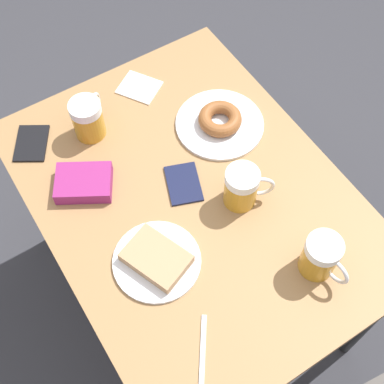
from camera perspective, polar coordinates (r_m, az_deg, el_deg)
ground_plane at (r=2.10m, az=0.00°, el=-10.39°), size 8.00×8.00×0.00m
table at (r=1.50m, az=0.00°, el=-1.58°), size 0.78×1.05×0.72m
plate_with_cake at (r=1.35m, az=-3.80°, el=-7.20°), size 0.22×0.22×0.04m
plate_with_donut at (r=1.57m, az=2.98°, el=7.51°), size 0.26×0.26×0.05m
beer_mug_left at (r=1.39m, az=5.38°, el=0.51°), size 0.12×0.09×0.12m
beer_mug_center at (r=1.33m, az=13.61°, el=-6.73°), size 0.09×0.13×0.12m
beer_mug_right at (r=1.54m, az=-11.02°, el=7.74°), size 0.11×0.11×0.12m
napkin_folded at (r=1.68m, az=-5.64°, el=11.04°), size 0.15×0.15×0.00m
fork at (r=1.28m, az=1.14°, el=-16.94°), size 0.12×0.16×0.00m
passport_near_edge at (r=1.60m, az=-16.75°, el=5.01°), size 0.14×0.15×0.01m
passport_far_edge at (r=1.46m, az=-0.89°, el=0.92°), size 0.13×0.15×0.01m
blue_pouch at (r=1.47m, az=-11.47°, el=0.98°), size 0.18×0.17×0.04m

